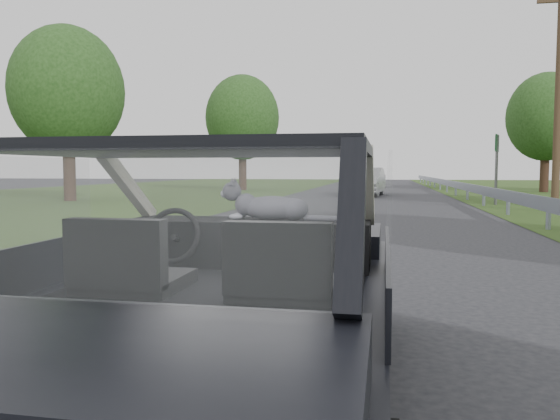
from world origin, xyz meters
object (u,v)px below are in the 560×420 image
at_px(highway_sign, 496,170).
at_px(subject_car, 220,280).
at_px(utility_pole, 559,96).
at_px(cat, 272,206).
at_px(other_car, 366,182).

bearing_deg(highway_sign, subject_car, -88.59).
relative_size(highway_sign, utility_pole, 0.37).
xyz_separation_m(subject_car, highway_sign, (4.96, 18.73, 0.59)).
distance_m(cat, utility_pole, 16.16).
bearing_deg(highway_sign, utility_pole, -54.68).
relative_size(subject_car, cat, 6.59).
relative_size(cat, other_car, 0.14).
bearing_deg(highway_sign, other_car, 144.31).
height_order(other_car, highway_sign, highway_sign).
distance_m(other_car, utility_pole, 11.81).
distance_m(other_car, highway_sign, 8.15).
distance_m(highway_sign, utility_pole, 4.14).
xyz_separation_m(other_car, utility_pole, (6.14, -9.67, 2.87)).
relative_size(cat, highway_sign, 0.23).
bearing_deg(cat, subject_car, -102.88).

